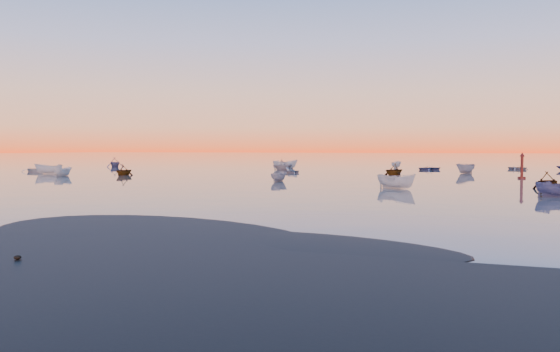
% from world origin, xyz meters
% --- Properties ---
extents(ground, '(600.00, 600.00, 0.00)m').
position_xyz_m(ground, '(0.00, 100.00, 0.00)').
color(ground, '#685F57').
rests_on(ground, ground).
extents(mud_lobes, '(140.00, 6.00, 0.07)m').
position_xyz_m(mud_lobes, '(0.00, -1.00, 0.01)').
color(mud_lobes, black).
rests_on(mud_lobes, ground).
extents(moored_fleet, '(124.00, 58.00, 1.20)m').
position_xyz_m(moored_fleet, '(0.00, 53.00, 0.00)').
color(moored_fleet, silver).
rests_on(moored_fleet, ground).
extents(boat_near_left, '(3.91, 4.79, 1.12)m').
position_xyz_m(boat_near_left, '(-41.60, 44.79, 0.00)').
color(boat_near_left, silver).
rests_on(boat_near_left, ground).
extents(boat_near_center, '(2.46, 3.88, 1.25)m').
position_xyz_m(boat_near_center, '(26.24, 24.00, 0.00)').
color(boat_near_center, '#3D4775').
rests_on(boat_near_center, ground).
extents(channel_marker, '(0.90, 0.90, 3.19)m').
position_xyz_m(channel_marker, '(25.89, 49.47, 1.26)').
color(channel_marker, '#41110E').
rests_on(channel_marker, ground).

